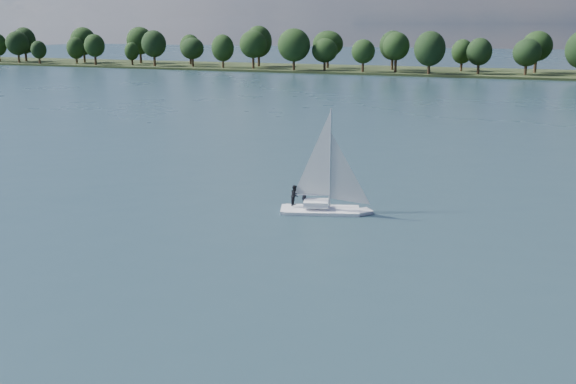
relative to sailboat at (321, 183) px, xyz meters
The scene contains 5 objects.
ground 63.90m from the sailboat, 90.04° to the left, with size 700.00×700.00×0.00m, color #233342.
far_shore 175.87m from the sailboat, 90.01° to the left, with size 660.00×40.00×1.50m, color black.
sailboat is the anchor object (origin of this frame).
pontoon 234.26m from the sailboat, 137.64° to the left, with size 4.00×2.00×0.50m, color #525557.
treeline 172.33m from the sailboat, 91.60° to the left, with size 562.04×73.75×17.28m.
Camera 1 is at (16.70, -16.14, 16.33)m, focal length 40.00 mm.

